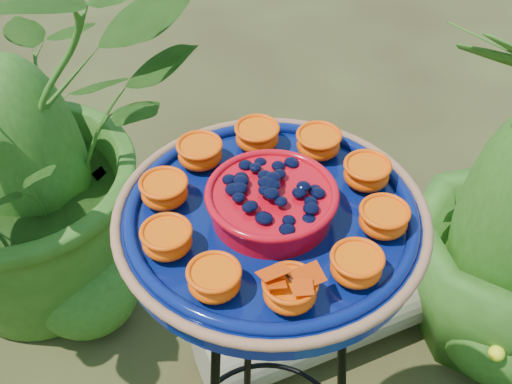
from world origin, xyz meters
TOP-DOWN VIEW (x-y plane):
  - tripod_stand at (0.10, 0.01)m, footprint 0.38×0.38m
  - feeder_dish at (0.10, 0.01)m, footprint 0.53×0.53m
  - driftwood_log at (0.16, 0.39)m, footprint 0.56×0.46m
  - shrub_back_left at (-0.55, 0.54)m, footprint 1.15×1.15m

SIDE VIEW (x-z plane):
  - driftwood_log at x=0.16m, z-range 0.00..0.18m
  - tripod_stand at x=0.10m, z-range 0.09..0.88m
  - shrub_back_left at x=-0.55m, z-range 0.00..0.97m
  - feeder_dish at x=0.10m, z-range 0.78..0.88m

